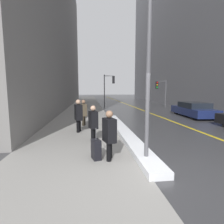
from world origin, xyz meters
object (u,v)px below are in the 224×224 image
Objects in this scene: lamp_post at (149,54)px; pedestrian_nearside at (109,133)px; traffic_light_near at (110,84)px; parked_car_navy at (193,110)px; rolling_suitcase at (96,150)px; traffic_light_far at (160,88)px; pedestrian_trailing at (93,122)px; pedestrian_with_shoulder_bag at (84,111)px; pedestrian_in_glasses at (78,114)px.

lamp_post is 3.43× the size of pedestrian_nearside.
parked_car_navy is at bearing -50.18° from traffic_light_near.
rolling_suitcase is at bearing -117.49° from pedestrian_nearside.
traffic_light_near is 6.05m from traffic_light_far.
rolling_suitcase is at bearing -14.40° from pedestrian_trailing.
pedestrian_with_shoulder_bag is at bearing -97.91° from traffic_light_near.
lamp_post reaches higher than pedestrian_trailing.
lamp_post reaches higher than rolling_suitcase.
pedestrian_with_shoulder_bag is at bearing 110.45° from parked_car_navy.
pedestrian_trailing is 0.32× the size of parked_car_navy.
lamp_post is 3.14× the size of pedestrian_in_glasses.
traffic_light_near reaches higher than parked_car_navy.
parked_car_navy is (8.61, 4.15, -0.35)m from pedestrian_in_glasses.
pedestrian_nearside is 0.98× the size of pedestrian_with_shoulder_bag.
lamp_post is at bearing 145.10° from parked_car_navy.
pedestrian_trailing is at bearing 130.23° from parked_car_navy.
pedestrian_nearside is at bearing -5.80° from pedestrian_with_shoulder_bag.
rolling_suitcase is at bearing -4.24° from pedestrian_in_glasses.
traffic_light_near is at bearing -5.10° from traffic_light_far.
pedestrian_with_shoulder_bag is at bearing 170.17° from rolling_suitcase.
pedestrian_trailing is 0.91× the size of pedestrian_in_glasses.
pedestrian_in_glasses is (-2.99, -12.66, -1.95)m from traffic_light_near.
rolling_suitcase is (0.72, -3.56, -0.59)m from pedestrian_in_glasses.
pedestrian_with_shoulder_bag is (-1.95, 5.57, -2.18)m from lamp_post.
traffic_light_far reaches higher than pedestrian_nearside.
traffic_light_far is 15.82m from pedestrian_trailing.
rolling_suitcase is at bearing -9.83° from pedestrian_with_shoulder_bag.
pedestrian_trailing is 3.37m from pedestrian_with_shoulder_bag.
lamp_post is at bearing 57.53° from pedestrian_nearside.
rolling_suitcase is at bearing 164.64° from lamp_post.
pedestrian_nearside is 5.35m from pedestrian_with_shoulder_bag.
traffic_light_near is 2.67× the size of pedestrian_nearside.
pedestrian_nearside is at bearing 1.21° from pedestrian_in_glasses.
parked_car_navy is 4.82× the size of rolling_suitcase.
pedestrian_nearside is at bearing 66.98° from traffic_light_far.
traffic_light_near reaches higher than pedestrian_with_shoulder_bag.
lamp_post is 3.47× the size of pedestrian_trailing.
parked_car_navy is at bearing 110.68° from pedestrian_trailing.
traffic_light_far is 7.77m from parked_car_navy.
traffic_light_far is at bearing 135.89° from rolling_suitcase.
traffic_light_far reaches higher than parked_car_navy.
pedestrian_in_glasses is 0.35× the size of parked_car_navy.
traffic_light_far is 17.45m from rolling_suitcase.
traffic_light_far is 2.18× the size of pedestrian_with_shoulder_bag.
pedestrian_trailing is at bearing 62.39° from traffic_light_far.
traffic_light_near is at bearing 37.24° from parked_car_navy.
parked_car_navy is (7.93, 5.86, -0.27)m from pedestrian_trailing.
pedestrian_with_shoulder_bag is 8.80m from parked_car_navy.
traffic_light_near is at bearing 149.95° from pedestrian_with_shoulder_bag.
traffic_light_far is at bearing 132.56° from pedestrian_trailing.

